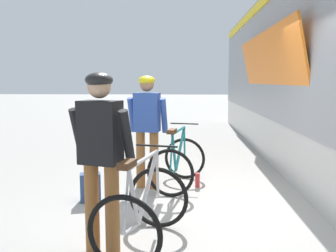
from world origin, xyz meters
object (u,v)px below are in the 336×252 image
(cyclist_near_in_dark, at_px, (101,147))
(backpack_on_platform, at_px, (91,187))
(cyclist_far_in_blue, at_px, (147,122))
(water_bottle_near_the_bikes, at_px, (197,180))
(bicycle_far_teal, at_px, (178,162))
(bicycle_near_silver, at_px, (143,209))

(cyclist_near_in_dark, distance_m, backpack_on_platform, 1.81)
(cyclist_near_in_dark, relative_size, cyclist_far_in_blue, 1.00)
(cyclist_near_in_dark, xyz_separation_m, backpack_on_platform, (-0.52, 1.50, -0.85))
(backpack_on_platform, xyz_separation_m, water_bottle_near_the_bikes, (1.52, 0.75, -0.09))
(cyclist_near_in_dark, relative_size, bicycle_far_teal, 1.48)
(cyclist_near_in_dark, xyz_separation_m, cyclist_far_in_blue, (0.21, 2.20, 0.00))
(backpack_on_platform, bearing_deg, cyclist_far_in_blue, 28.83)
(bicycle_far_teal, height_order, backpack_on_platform, bicycle_far_teal)
(bicycle_far_teal, bearing_deg, cyclist_near_in_dark, -107.03)
(cyclist_near_in_dark, xyz_separation_m, water_bottle_near_the_bikes, (1.00, 2.26, -0.94))
(bicycle_far_teal, bearing_deg, bicycle_near_silver, -98.26)
(cyclist_near_in_dark, bearing_deg, water_bottle_near_the_bikes, 66.08)
(cyclist_far_in_blue, xyz_separation_m, bicycle_far_teal, (0.48, 0.05, -0.65))
(cyclist_near_in_dark, relative_size, water_bottle_near_the_bikes, 7.69)
(water_bottle_near_the_bikes, bearing_deg, bicycle_far_teal, -178.77)
(bicycle_near_silver, height_order, bicycle_far_teal, same)
(cyclist_far_in_blue, bearing_deg, cyclist_near_in_dark, -95.38)
(cyclist_far_in_blue, height_order, backpack_on_platform, cyclist_far_in_blue)
(bicycle_near_silver, bearing_deg, cyclist_far_in_blue, 94.86)
(cyclist_near_in_dark, height_order, cyclist_far_in_blue, same)
(backpack_on_platform, bearing_deg, water_bottle_near_the_bikes, 11.38)
(bicycle_far_teal, bearing_deg, backpack_on_platform, -148.35)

